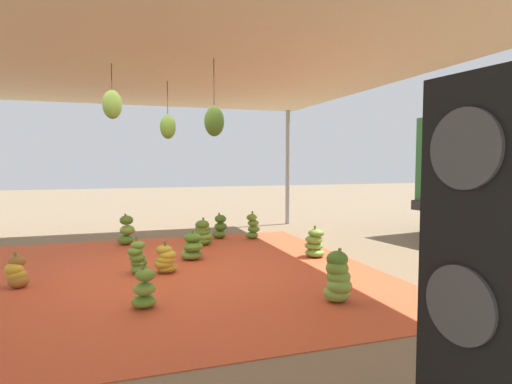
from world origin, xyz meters
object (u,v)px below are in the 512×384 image
(banana_bunch_0, at_px, (166,260))
(banana_bunch_5, at_px, (192,247))
(banana_bunch_1, at_px, (253,227))
(banana_bunch_8, at_px, (126,231))
(banana_bunch_9, at_px, (315,244))
(banana_bunch_11, at_px, (17,273))
(banana_bunch_6, at_px, (138,258))
(speaker_stack, at_px, (503,301))
(banana_bunch_7, at_px, (144,290))
(banana_bunch_10, at_px, (220,227))
(banana_bunch_4, at_px, (338,278))
(banana_bunch_2, at_px, (203,233))

(banana_bunch_0, distance_m, banana_bunch_5, 0.82)
(banana_bunch_1, distance_m, banana_bunch_8, 2.35)
(banana_bunch_5, distance_m, banana_bunch_9, 1.89)
(banana_bunch_11, bearing_deg, banana_bunch_1, 121.42)
(banana_bunch_6, relative_size, banana_bunch_11, 1.19)
(banana_bunch_0, xyz_separation_m, banana_bunch_11, (0.12, -1.74, 0.00))
(banana_bunch_1, relative_size, speaker_stack, 0.29)
(banana_bunch_7, distance_m, banana_bunch_11, 1.84)
(banana_bunch_6, bearing_deg, banana_bunch_1, 131.88)
(banana_bunch_1, height_order, banana_bunch_6, banana_bunch_1)
(banana_bunch_11, bearing_deg, banana_bunch_5, 109.51)
(banana_bunch_7, bearing_deg, banana_bunch_8, -178.64)
(banana_bunch_10, bearing_deg, banana_bunch_4, 4.09)
(banana_bunch_0, bearing_deg, banana_bunch_6, -103.33)
(banana_bunch_11, bearing_deg, banana_bunch_4, 63.58)
(banana_bunch_6, bearing_deg, banana_bunch_8, -177.56)
(banana_bunch_1, xyz_separation_m, banana_bunch_10, (-0.20, -0.60, -0.01))
(banana_bunch_1, xyz_separation_m, banana_bunch_2, (0.36, -1.05, -0.01))
(banana_bunch_2, distance_m, banana_bunch_7, 3.31)
(banana_bunch_4, relative_size, banana_bunch_10, 1.15)
(banana_bunch_4, distance_m, banana_bunch_6, 2.69)
(banana_bunch_10, bearing_deg, banana_bunch_6, -36.57)
(banana_bunch_2, distance_m, banana_bunch_9, 2.09)
(banana_bunch_0, bearing_deg, banana_bunch_2, 153.99)
(banana_bunch_1, bearing_deg, banana_bunch_5, -44.74)
(banana_bunch_7, height_order, banana_bunch_11, banana_bunch_7)
(banana_bunch_7, height_order, banana_bunch_8, banana_bunch_8)
(banana_bunch_4, distance_m, banana_bunch_9, 2.17)
(banana_bunch_0, distance_m, banana_bunch_9, 2.34)
(banana_bunch_10, bearing_deg, banana_bunch_8, -87.12)
(banana_bunch_9, distance_m, banana_bunch_10, 2.29)
(banana_bunch_4, bearing_deg, speaker_stack, -15.20)
(banana_bunch_7, bearing_deg, banana_bunch_9, 120.73)
(banana_bunch_4, relative_size, banana_bunch_8, 1.02)
(banana_bunch_8, bearing_deg, banana_bunch_5, 30.51)
(banana_bunch_1, bearing_deg, banana_bunch_0, -42.09)
(banana_bunch_0, xyz_separation_m, banana_bunch_7, (1.33, -0.36, 0.01))
(banana_bunch_9, bearing_deg, banana_bunch_11, -84.58)
(banana_bunch_0, distance_m, banana_bunch_11, 1.75)
(banana_bunch_2, bearing_deg, banana_bunch_4, 11.86)
(banana_bunch_6, bearing_deg, banana_bunch_5, 125.07)
(banana_bunch_2, xyz_separation_m, banana_bunch_11, (1.87, -2.59, -0.04))
(banana_bunch_0, bearing_deg, banana_bunch_7, -15.12)
(banana_bunch_2, height_order, banana_bunch_6, banana_bunch_6)
(banana_bunch_11, xyz_separation_m, speaker_stack, (4.27, 2.62, 0.73))
(banana_bunch_10, bearing_deg, banana_bunch_7, -24.48)
(banana_bunch_2, height_order, banana_bunch_4, banana_bunch_4)
(banana_bunch_7, relative_size, banana_bunch_9, 0.93)
(banana_bunch_7, xyz_separation_m, banana_bunch_10, (-3.64, 1.66, 0.03))
(banana_bunch_2, height_order, banana_bunch_10, banana_bunch_10)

